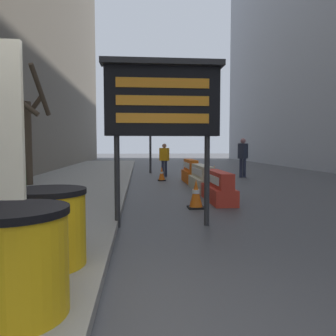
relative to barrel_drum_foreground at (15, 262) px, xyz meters
The scene contains 13 objects.
bare_tree 9.65m from the barrel_drum_foreground, 107.39° to the left, with size 1.34×1.32×4.06m.
barrel_drum_foreground is the anchor object (origin of this frame).
barrel_drum_middle 1.11m from the barrel_drum_foreground, 92.07° to the left, with size 0.85×0.85×0.87m.
message_board 3.98m from the barrel_drum_foreground, 66.91° to the left, with size 2.18×0.36×3.00m.
jersey_barrier_red_striped 6.59m from the barrel_drum_foreground, 62.18° to the left, with size 0.57×1.86×0.81m.
jersey_barrier_cream 8.68m from the barrel_drum_foreground, 69.26° to the left, with size 0.59×2.20×0.84m.
jersey_barrier_orange_far 11.01m from the barrel_drum_foreground, 73.78° to the left, with size 0.53×1.83×0.92m.
traffic_cone_near 11.34m from the barrel_drum_foreground, 80.19° to the left, with size 0.34×0.34×0.60m.
traffic_cone_mid 9.67m from the barrel_drum_foreground, 67.63° to the left, with size 0.44×0.44×0.79m.
traffic_cone_far 5.50m from the barrel_drum_foreground, 65.00° to the left, with size 0.39×0.39×0.69m.
traffic_light_near_curb 15.43m from the barrel_drum_foreground, 83.98° to the left, with size 0.28×0.44×4.43m.
pedestrian_worker 13.20m from the barrel_drum_foreground, 80.47° to the left, with size 0.49×0.43×1.59m.
pedestrian_passerby 13.63m from the barrel_drum_foreground, 64.69° to the left, with size 0.54×0.54×1.83m.
Camera 1 is at (0.39, -2.23, 1.48)m, focal length 35.00 mm.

